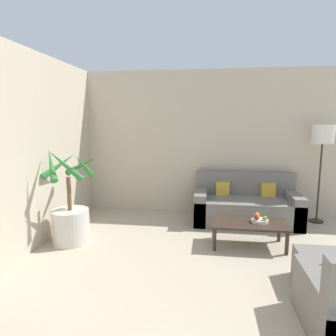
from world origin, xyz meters
The scene contains 10 objects.
wall_back centered at (0.00, 6.81, 1.35)m, with size 8.78×0.06×2.70m.
potted_palm centered at (-3.21, 5.02, 0.40)m, with size 0.77×0.76×1.41m.
sofa_loveseat centered at (-0.58, 6.30, 0.28)m, with size 1.77×0.86×0.84m.
floor_lamp centered at (0.66, 6.46, 1.46)m, with size 0.36×0.36×1.69m.
coffee_table centered at (-0.67, 5.24, 0.30)m, with size 1.04×0.54×0.34m.
fruit_bowl centered at (-0.51, 5.27, 0.37)m, with size 0.23×0.23×0.05m.
apple_red centered at (-0.56, 5.23, 0.42)m, with size 0.07×0.07×0.07m.
apple_green centered at (-0.45, 5.23, 0.42)m, with size 0.06×0.06×0.06m.
orange_fruit centered at (-0.54, 5.33, 0.43)m, with size 0.08×0.08×0.08m.
ottoman centered at (0.05, 4.28, 0.18)m, with size 0.61×0.49×0.36m.
Camera 1 is at (-1.24, 1.09, 1.75)m, focal length 32.00 mm.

